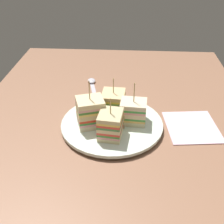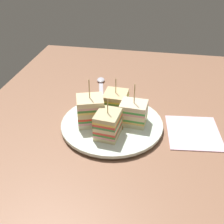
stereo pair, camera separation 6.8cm
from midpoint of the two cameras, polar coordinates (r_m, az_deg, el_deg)
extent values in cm
cube|color=#91644A|center=(70.66, 2.74, -3.69)|extent=(105.53, 73.92, 1.80)
cylinder|color=silver|center=(69.94, 2.77, -2.90)|extent=(15.33, 15.33, 0.62)
cylinder|color=silver|center=(69.54, 2.79, -2.43)|extent=(24.72, 24.72, 0.76)
cube|color=beige|center=(64.92, 2.39, -4.42)|extent=(6.67, 5.72, 0.91)
cube|color=#9E7242|center=(67.27, 3.05, -2.94)|extent=(0.81, 4.95, 0.91)
cube|color=pink|center=(64.49, 2.40, -3.91)|extent=(6.67, 5.72, 0.54)
cube|color=#417B2F|center=(64.17, 2.41, -3.53)|extent=(6.67, 5.72, 0.54)
cube|color=#E03E30|center=(63.85, 2.42, -3.14)|extent=(6.67, 5.72, 0.54)
cube|color=beige|center=(63.43, 2.44, -2.61)|extent=(6.67, 5.72, 0.91)
cube|color=#B2844C|center=(65.83, 3.11, -1.16)|extent=(0.81, 4.95, 0.91)
cube|color=#457D40|center=(63.02, 2.45, -2.08)|extent=(6.67, 5.72, 0.54)
cube|color=#DD4136|center=(62.71, 2.46, -1.67)|extent=(6.67, 5.72, 0.54)
cube|color=#E6C953|center=(62.41, 2.48, -1.27)|extent=(6.67, 5.72, 0.54)
cube|color=beige|center=(62.01, 2.49, -0.72)|extent=(6.67, 5.72, 0.91)
cylinder|color=tan|center=(60.76, 2.54, 1.11)|extent=(0.24, 0.24, 3.74)
cube|color=beige|center=(69.34, 7.05, -1.84)|extent=(5.52, 6.52, 1.13)
cube|color=#9E7242|center=(69.69, 4.61, -1.48)|extent=(4.94, 0.64, 1.13)
cube|color=#EFBD5D|center=(68.87, 7.09, -1.26)|extent=(5.52, 6.52, 0.55)
cube|color=#48993E|center=(68.57, 7.12, -0.88)|extent=(5.52, 6.52, 0.55)
cube|color=beige|center=(68.11, 7.17, -0.29)|extent=(5.52, 6.52, 1.13)
cube|color=#9E7242|center=(68.47, 4.69, 0.07)|extent=(4.94, 0.64, 1.13)
cube|color=pink|center=(67.66, 7.22, 0.30)|extent=(5.52, 6.52, 0.55)
cube|color=green|center=(67.36, 7.25, 0.70)|extent=(5.52, 6.52, 0.55)
cube|color=beige|center=(66.92, 7.30, 1.31)|extent=(5.52, 6.52, 1.13)
cylinder|color=tan|center=(65.41, 7.48, 3.56)|extent=(0.24, 0.24, 4.90)
cube|color=beige|center=(73.31, 3.27, 0.40)|extent=(6.45, 5.98, 0.95)
cube|color=#9E7242|center=(70.83, 2.80, -0.86)|extent=(0.56, 5.52, 0.95)
cube|color=#E34129|center=(72.92, 3.29, 0.89)|extent=(6.45, 5.98, 0.51)
cube|color=#63A240|center=(72.65, 3.30, 1.23)|extent=(6.45, 5.98, 0.51)
cube|color=#F2D64D|center=(72.39, 3.32, 1.57)|extent=(6.45, 5.98, 0.51)
cube|color=beige|center=(72.01, 3.33, 2.06)|extent=(6.45, 5.98, 0.95)
cube|color=#B2844C|center=(69.49, 2.86, 0.83)|extent=(0.56, 5.52, 0.95)
cube|color=#65A341|center=(71.64, 3.35, 2.57)|extent=(6.45, 5.98, 0.51)
cube|color=#F3DA4A|center=(71.39, 3.36, 2.92)|extent=(6.45, 5.98, 0.51)
cube|color=#E8C58B|center=(71.03, 3.38, 3.43)|extent=(6.45, 5.98, 0.95)
cylinder|color=tan|center=(69.85, 3.45, 5.19)|extent=(0.24, 0.24, 3.98)
cube|color=beige|center=(68.79, -1.46, -1.85)|extent=(7.07, 7.52, 1.19)
cube|color=#B2844C|center=(69.10, 1.02, -1.66)|extent=(5.15, 1.88, 1.19)
cube|color=pink|center=(68.29, -1.47, -1.24)|extent=(7.07, 7.52, 0.56)
cube|color=#3B7F3A|center=(67.98, -1.47, -0.85)|extent=(7.07, 7.52, 0.56)
cube|color=red|center=(67.67, -1.48, -0.45)|extent=(7.07, 7.52, 0.56)
cube|color=#D3BC86|center=(67.19, -1.49, 0.17)|extent=(7.07, 7.52, 1.19)
cube|color=#9E7242|center=(67.51, 1.05, 0.35)|extent=(5.15, 1.88, 1.19)
cube|color=#E8C45E|center=(66.72, -1.50, 0.81)|extent=(7.07, 7.52, 0.56)
cube|color=#3D7D32|center=(66.42, -1.51, 1.22)|extent=(7.07, 7.52, 0.56)
cube|color=#E6A49D|center=(66.13, -1.52, 1.63)|extent=(7.07, 7.52, 0.56)
cube|color=beige|center=(65.68, -1.53, 2.29)|extent=(7.07, 7.52, 1.19)
cylinder|color=tan|center=(64.22, -1.56, 4.57)|extent=(0.24, 0.24, 4.74)
cube|color=silver|center=(84.45, 0.12, 3.80)|extent=(12.82, 4.13, 0.25)
ellipsoid|color=silver|center=(91.15, -0.12, 6.38)|extent=(3.81, 3.12, 1.00)
cube|color=silver|center=(71.66, 18.63, -3.93)|extent=(14.81, 13.66, 0.50)
camera|label=1|loc=(0.03, -87.14, 1.85)|focal=45.69mm
camera|label=2|loc=(0.03, 92.86, -1.85)|focal=45.69mm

